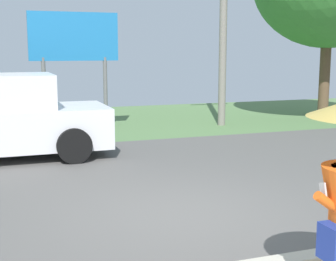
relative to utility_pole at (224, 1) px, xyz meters
The scene contains 3 objects.
ground_plane 7.61m from the utility_pole, 132.44° to the right, with size 40.00×22.00×0.20m.
utility_pole is the anchor object (origin of this frame).
roadside_billboard 4.85m from the utility_pole, behind, with size 2.60×0.12×3.50m.
Camera 1 is at (-2.45, -6.38, 2.39)m, focal length 51.84 mm.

